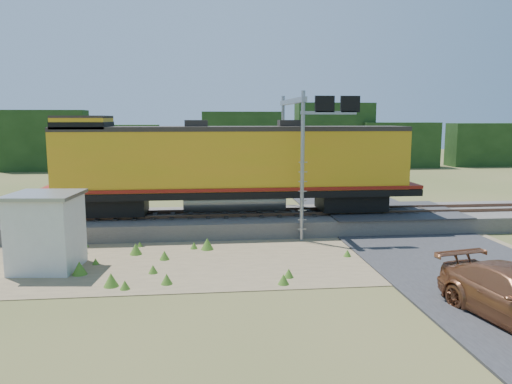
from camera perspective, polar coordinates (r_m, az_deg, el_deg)
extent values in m
plane|color=#475123|center=(20.45, 2.40, -7.88)|extent=(140.00, 140.00, 0.00)
cube|color=slate|center=(26.12, 0.43, -3.36)|extent=(70.00, 5.00, 0.80)
cube|color=brown|center=(25.33, 0.62, -2.63)|extent=(70.00, 0.10, 0.16)
cube|color=brown|center=(26.73, 0.25, -2.04)|extent=(70.00, 0.10, 0.16)
cube|color=#8C7754|center=(20.73, -3.33, -7.62)|extent=(26.00, 8.00, 0.03)
cube|color=#38383A|center=(27.73, 14.96, -2.06)|extent=(7.00, 5.20, 0.06)
cube|color=#38383A|center=(42.96, 7.24, 0.74)|extent=(7.00, 24.00, 0.08)
cube|color=#183212|center=(57.53, -3.29, 5.94)|extent=(36.00, 3.00, 6.50)
cube|color=black|center=(26.16, -16.10, -1.48)|extent=(3.42, 2.19, 0.86)
cube|color=black|center=(26.94, 10.77, -1.02)|extent=(3.42, 2.19, 0.86)
cube|color=black|center=(25.73, -2.48, 0.04)|extent=(19.01, 2.85, 0.34)
cylinder|color=gray|center=(25.80, -2.47, -0.97)|extent=(5.23, 1.14, 1.14)
cube|color=orange|center=(25.54, -2.50, 3.69)|extent=(17.59, 2.76, 2.95)
cube|color=maroon|center=(25.69, -2.48, 0.66)|extent=(19.01, 2.90, 0.17)
cube|color=#28231E|center=(25.46, -2.52, 7.25)|extent=(17.59, 2.80, 0.23)
cube|color=orange|center=(26.04, -19.17, 7.30)|extent=(2.47, 2.76, 0.67)
cube|color=#28231E|center=(26.04, -19.21, 8.12)|extent=(2.47, 2.80, 0.11)
cube|color=black|center=(26.04, -19.16, 7.20)|extent=(2.52, 2.80, 0.33)
cube|color=maroon|center=(26.51, -21.95, 2.54)|extent=(0.10, 1.90, 1.14)
cube|color=#28231E|center=(25.40, -6.85, 7.69)|extent=(1.14, 0.95, 0.43)
cube|color=#28231E|center=(25.80, 3.87, 7.74)|extent=(1.14, 0.95, 0.43)
cube|color=silver|center=(20.58, -22.83, -4.37)|extent=(2.49, 2.49, 2.83)
cube|color=gray|center=(20.32, -23.07, -0.31)|extent=(2.74, 2.74, 0.14)
cylinder|color=gray|center=(23.18, 5.31, 2.83)|extent=(0.18, 0.18, 6.98)
cylinder|color=gray|center=(28.66, 3.07, 3.92)|extent=(0.18, 0.18, 6.98)
cube|color=gray|center=(25.83, 4.15, 10.28)|extent=(0.25, 6.20, 0.25)
cube|color=gray|center=(23.34, 8.31, 8.94)|extent=(2.59, 0.15, 0.15)
cube|color=black|center=(23.30, 7.85, 9.94)|extent=(0.90, 0.15, 0.75)
cube|color=black|center=(23.62, 10.71, 9.85)|extent=(0.90, 0.15, 0.75)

